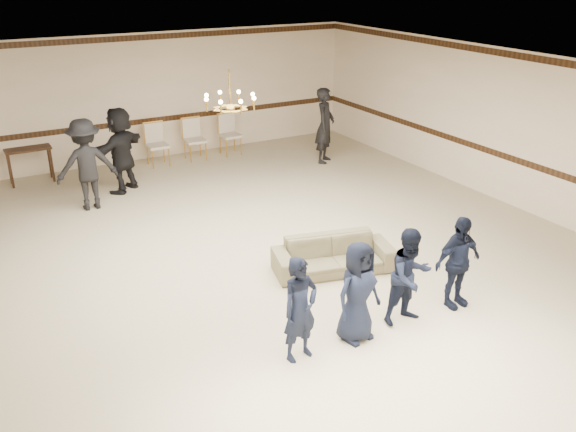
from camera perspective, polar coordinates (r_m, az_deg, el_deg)
name	(u,v)px	position (r m, az deg, el deg)	size (l,w,h in m)	color
room	(258,180)	(9.77, -2.80, 3.41)	(12.01, 14.01, 3.21)	#B5A78B
chair_rail	(137,122)	(16.25, -13.97, 8.52)	(12.00, 0.02, 0.14)	#3A2011
crown_molding	(129,38)	(15.88, -14.70, 15.79)	(12.00, 0.02, 0.14)	#3A2011
chandelier	(230,89)	(10.31, -5.48, 11.73)	(0.94, 0.94, 0.89)	#AF8838
boy_a	(300,309)	(7.88, 1.13, -8.73)	(0.53, 0.35, 1.45)	black
boy_b	(358,292)	(8.31, 6.54, -7.09)	(0.71, 0.46, 1.45)	black
boy_c	(410,276)	(8.81, 11.35, -5.57)	(0.70, 0.55, 1.45)	black
boy_d	(458,262)	(9.37, 15.60, -4.19)	(0.85, 0.35, 1.45)	black
settee	(333,255)	(10.23, 4.27, -3.66)	(1.99, 0.78, 0.58)	brown
adult_left	(86,165)	(13.24, -18.35, 4.60)	(1.24, 0.71, 1.91)	black
adult_mid	(121,150)	(14.07, -15.37, 6.00)	(1.77, 0.56, 1.91)	black
adult_right	(325,125)	(15.66, 3.48, 8.46)	(0.70, 0.46, 1.91)	black
banquet_chair_left	(158,145)	(15.77, -12.11, 6.49)	(0.52, 0.52, 1.06)	beige
banquet_chair_mid	(195,140)	(16.07, -8.71, 7.05)	(0.52, 0.52, 1.06)	beige
banquet_chair_right	(230,135)	(16.43, -5.43, 7.56)	(0.52, 0.52, 1.06)	beige
console_table	(30,165)	(15.44, -22.96, 4.39)	(1.01, 0.43, 0.85)	#311A10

